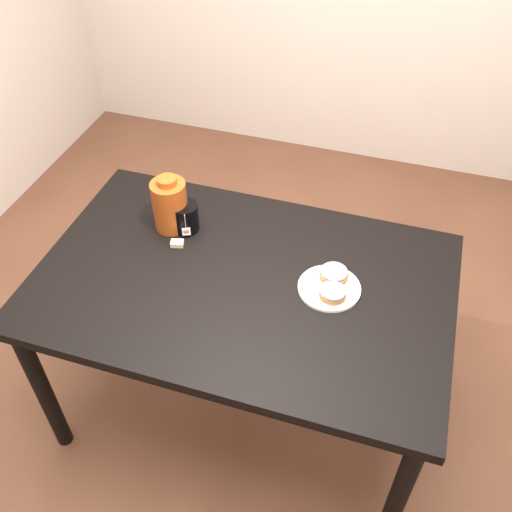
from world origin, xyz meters
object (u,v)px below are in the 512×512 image
at_px(plate, 329,288).
at_px(mug, 185,217).
at_px(teabag_pouch, 177,243).
at_px(bagel_back, 334,274).
at_px(bagel_front, 333,293).
at_px(bagel_package, 170,204).
at_px(table, 243,296).

distance_m(plate, mug, 0.59).
bearing_deg(plate, teabag_pouch, 175.23).
relative_size(bagel_back, bagel_front, 0.99).
relative_size(mug, teabag_pouch, 3.40).
relative_size(bagel_front, mug, 0.81).
xyz_separation_m(plate, bagel_package, (-0.62, 0.14, 0.09)).
xyz_separation_m(table, bagel_back, (0.29, 0.09, 0.11)).
xyz_separation_m(bagel_front, bagel_package, (-0.64, 0.18, 0.07)).
bearing_deg(table, bagel_back, 17.73).
height_order(plate, mug, mug).
bearing_deg(table, bagel_front, 1.22).
height_order(teabag_pouch, bagel_package, bagel_package).
relative_size(table, plate, 6.73).
relative_size(table, bagel_back, 11.38).
relative_size(bagel_back, mug, 0.80).
relative_size(plate, bagel_package, 0.97).
relative_size(bagel_front, bagel_package, 0.58).
height_order(bagel_back, teabag_pouch, bagel_back).
distance_m(mug, teabag_pouch, 0.10).
relative_size(table, bagel_front, 11.24).
xyz_separation_m(table, teabag_pouch, (-0.28, 0.09, 0.09)).
bearing_deg(bagel_front, bagel_back, 99.22).
bearing_deg(bagel_package, teabag_pouch, -58.11).
xyz_separation_m(bagel_back, teabag_pouch, (-0.57, -0.00, -0.02)).
bearing_deg(bagel_package, table, -28.79).
bearing_deg(plate, mug, 166.12).
bearing_deg(bagel_package, mug, -1.88).
relative_size(bagel_back, bagel_package, 0.57).
distance_m(bagel_front, mug, 0.61).
bearing_deg(bagel_back, plate, -93.32).
bearing_deg(plate, bagel_front, -64.37).
distance_m(table, mug, 0.36).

